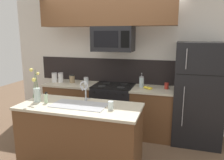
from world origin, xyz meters
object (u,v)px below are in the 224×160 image
object	(u,v)px
storage_jar_medium	(61,78)
drinking_glass	(111,105)
microwave	(113,39)
storage_jar_short	(72,79)
french_press	(142,82)
flower_vase	(37,93)
banana_bunch	(148,88)
stove_range	(113,108)
sink_faucet	(84,88)
storage_jar_tall	(55,77)
storage_jar_squat	(86,81)
dish_soap_bottle	(46,98)
refrigerator	(198,93)
coffee_tin	(167,86)

from	to	relation	value
storage_jar_medium	drinking_glass	size ratio (longest dim) A/B	1.75
microwave	storage_jar_short	bearing A→B (deg)	176.57
french_press	flower_vase	distance (m)	1.87
french_press	banana_bunch	bearing A→B (deg)	-42.08
stove_range	banana_bunch	distance (m)	0.81
french_press	sink_faucet	bearing A→B (deg)	-120.37
storage_jar_tall	french_press	xyz separation A→B (m)	(1.78, 0.08, 0.00)
storage_jar_short	storage_jar_squat	size ratio (longest dim) A/B	1.14
storage_jar_tall	dish_soap_bottle	distance (m)	1.42
drinking_glass	storage_jar_squat	bearing A→B (deg)	125.05
storage_jar_tall	flower_vase	world-z (taller)	flower_vase
stove_range	storage_jar_short	world-z (taller)	storage_jar_short
stove_range	french_press	world-z (taller)	french_press
stove_range	flower_vase	distance (m)	1.60
storage_jar_squat	banana_bunch	size ratio (longest dim) A/B	0.75
storage_jar_medium	sink_faucet	bearing A→B (deg)	-46.89
storage_jar_medium	stove_range	bearing A→B (deg)	-0.23
refrigerator	sink_faucet	xyz separation A→B (m)	(-1.63, -1.08, 0.23)
storage_jar_squat	sink_faucet	size ratio (longest dim) A/B	0.46
storage_jar_tall	stove_range	bearing A→B (deg)	0.75
sink_faucet	flower_vase	bearing A→B (deg)	-162.11
stove_range	coffee_tin	size ratio (longest dim) A/B	8.45
storage_jar_medium	french_press	size ratio (longest dim) A/B	0.73
sink_faucet	flower_vase	xyz separation A→B (m)	(-0.66, -0.21, -0.07)
storage_jar_squat	sink_faucet	distance (m)	1.13
microwave	flower_vase	distance (m)	1.66
storage_jar_tall	flower_vase	bearing A→B (deg)	-69.56
sink_faucet	dish_soap_bottle	size ratio (longest dim) A/B	1.85
refrigerator	microwave	bearing A→B (deg)	-178.44
storage_jar_tall	storage_jar_squat	bearing A→B (deg)	-0.43
storage_jar_tall	drinking_glass	size ratio (longest dim) A/B	1.73
stove_range	sink_faucet	bearing A→B (deg)	-96.95
storage_jar_tall	storage_jar_short	size ratio (longest dim) A/B	1.18
microwave	coffee_tin	xyz separation A→B (m)	(0.98, 0.07, -0.82)
storage_jar_medium	storage_jar_short	size ratio (longest dim) A/B	1.19
stove_range	storage_jar_squat	xyz separation A→B (m)	(-0.55, -0.02, 0.52)
storage_jar_short	banana_bunch	bearing A→B (deg)	-3.46
refrigerator	storage_jar_squat	world-z (taller)	refrigerator
stove_range	storage_jar_tall	xyz separation A→B (m)	(-1.25, -0.02, 0.54)
storage_jar_tall	storage_jar_squat	distance (m)	0.70
sink_faucet	storage_jar_tall	bearing A→B (deg)	137.21
storage_jar_short	drinking_glass	world-z (taller)	storage_jar_short
microwave	storage_jar_tall	distance (m)	1.48
dish_soap_bottle	flower_vase	distance (m)	0.17
coffee_tin	flower_vase	distance (m)	2.21
french_press	microwave	bearing A→B (deg)	-171.25
storage_jar_squat	banana_bunch	world-z (taller)	storage_jar_squat
banana_bunch	flower_vase	world-z (taller)	flower_vase
coffee_tin	stove_range	bearing A→B (deg)	-177.08
refrigerator	coffee_tin	distance (m)	0.53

